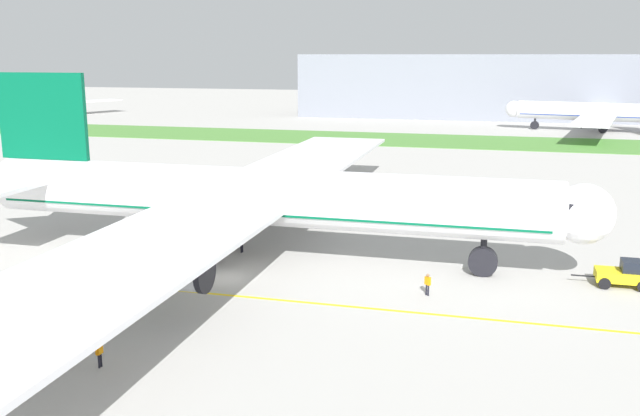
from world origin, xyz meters
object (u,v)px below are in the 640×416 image
object	(u,v)px
pushback_tug	(624,274)
ground_crew_wingwalker_port	(428,282)
ground_crew_marshaller_front	(242,241)
airliner_foreground	(249,198)
parked_airliner_far_left	(36,103)
ground_crew_wingwalker_starboard	(99,351)
service_truck_baggage_loader	(299,168)
parked_airliner_far_centre	(596,112)

from	to	relation	value
pushback_tug	ground_crew_wingwalker_port	world-z (taller)	pushback_tug
pushback_tug	ground_crew_marshaller_front	xyz separation A→B (m)	(-32.51, 1.17, 0.08)
airliner_foreground	pushback_tug	xyz separation A→B (m)	(31.20, 0.11, -4.53)
ground_crew_marshaller_front	parked_airliner_far_left	xyz separation A→B (m)	(-107.54, 115.00, 3.18)
ground_crew_wingwalker_starboard	parked_airliner_far_left	size ratio (longest dim) A/B	0.03
service_truck_baggage_loader	parked_airliner_far_centre	bearing A→B (deg)	58.09
ground_crew_wingwalker_port	ground_crew_marshaller_front	world-z (taller)	ground_crew_marshaller_front
ground_crew_marshaller_front	ground_crew_wingwalker_starboard	distance (m)	24.58
pushback_tug	ground_crew_wingwalker_starboard	xyz separation A→B (m)	(-31.83, -23.39, 0.04)
service_truck_baggage_loader	ground_crew_wingwalker_port	bearing A→B (deg)	-62.39
airliner_foreground	parked_airliner_far_left	xyz separation A→B (m)	(-108.85, 116.28, -1.28)
pushback_tug	parked_airliner_far_centre	world-z (taller)	parked_airliner_far_centre
pushback_tug	service_truck_baggage_loader	distance (m)	54.52
airliner_foreground	ground_crew_marshaller_front	size ratio (longest dim) A/B	55.25
airliner_foreground	service_truck_baggage_loader	bearing A→B (deg)	100.21
pushback_tug	parked_airliner_far_left	bearing A→B (deg)	140.32
ground_crew_marshaller_front	service_truck_baggage_loader	xyz separation A→B (m)	(-5.71, 37.70, 0.65)
service_truck_baggage_loader	parked_airliner_far_left	bearing A→B (deg)	142.80
parked_airliner_far_centre	pushback_tug	bearing A→B (deg)	-95.42
airliner_foreground	ground_crew_wingwalker_starboard	bearing A→B (deg)	-91.55
pushback_tug	ground_crew_wingwalker_port	distance (m)	15.91
airliner_foreground	service_truck_baggage_loader	distance (m)	39.79
service_truck_baggage_loader	parked_airliner_far_left	xyz separation A→B (m)	(-101.83, 77.30, 2.53)
parked_airliner_far_left	parked_airliner_far_centre	world-z (taller)	parked_airliner_far_centre
airliner_foreground	ground_crew_wingwalker_port	distance (m)	18.12
ground_crew_wingwalker_starboard	service_truck_baggage_loader	xyz separation A→B (m)	(-6.39, 62.27, 0.68)
ground_crew_marshaller_front	ground_crew_wingwalker_starboard	bearing A→B (deg)	-88.42
airliner_foreground	parked_airliner_far_centre	xyz separation A→B (m)	(42.42, 118.39, -0.88)
ground_crew_marshaller_front	parked_airliner_far_left	world-z (taller)	parked_airliner_far_left
ground_crew_marshaller_front	parked_airliner_far_centre	distance (m)	125.06
ground_crew_marshaller_front	ground_crew_wingwalker_starboard	size ratio (longest dim) A/B	1.04
airliner_foreground	pushback_tug	size ratio (longest dim) A/B	16.78
parked_airliner_far_centre	airliner_foreground	bearing A→B (deg)	-109.71
airliner_foreground	pushback_tug	bearing A→B (deg)	0.20
ground_crew_wingwalker_port	ground_crew_marshaller_front	size ratio (longest dim) A/B	0.98
ground_crew_wingwalker_starboard	parked_airliner_far_centre	bearing A→B (deg)	73.10
ground_crew_wingwalker_port	parked_airliner_far_left	size ratio (longest dim) A/B	0.03
service_truck_baggage_loader	pushback_tug	bearing A→B (deg)	-45.49
ground_crew_wingwalker_starboard	service_truck_baggage_loader	bearing A→B (deg)	95.86
parked_airliner_far_left	parked_airliner_far_centre	bearing A→B (deg)	0.80
service_truck_baggage_loader	parked_airliner_far_centre	world-z (taller)	parked_airliner_far_centre
ground_crew_wingwalker_starboard	parked_airliner_far_left	bearing A→B (deg)	127.79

